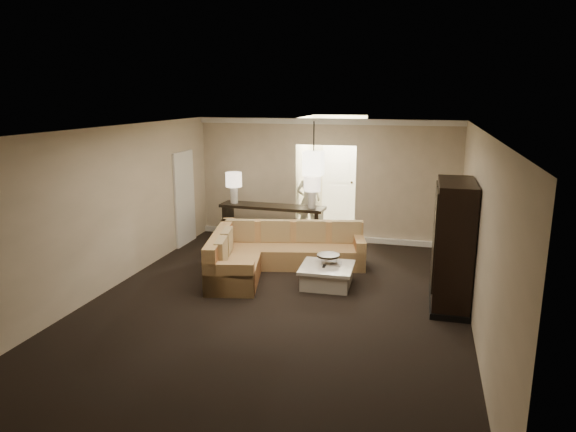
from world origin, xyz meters
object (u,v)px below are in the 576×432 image
(sectional_sofa, at_px, (273,253))
(coffee_table, at_px, (327,275))
(console_table, at_px, (272,221))
(person, at_px, (309,197))
(drink_table, at_px, (328,262))
(armoire, at_px, (452,247))

(sectional_sofa, height_order, coffee_table, sectional_sofa)
(console_table, height_order, person, person)
(person, bearing_deg, sectional_sofa, 66.21)
(drink_table, bearing_deg, console_table, 129.57)
(sectional_sofa, relative_size, coffee_table, 3.16)
(drink_table, xyz_separation_m, person, (-1.06, 3.10, 0.56))
(sectional_sofa, relative_size, person, 1.62)
(console_table, relative_size, drink_table, 4.62)
(armoire, xyz_separation_m, drink_table, (-2.08, 0.51, -0.60))
(armoire, xyz_separation_m, person, (-3.14, 3.61, -0.04))
(sectional_sofa, height_order, console_table, console_table)
(sectional_sofa, distance_m, drink_table, 1.19)
(console_table, bearing_deg, drink_table, -48.55)
(console_table, distance_m, person, 1.30)
(coffee_table, height_order, console_table, console_table)
(armoire, relative_size, person, 1.09)
(coffee_table, xyz_separation_m, armoire, (2.06, -0.31, 0.78))
(person, bearing_deg, drink_table, 86.68)
(drink_table, bearing_deg, sectional_sofa, 163.07)
(person, bearing_deg, console_table, 39.60)
(sectional_sofa, distance_m, coffee_table, 1.29)
(console_table, xyz_separation_m, drink_table, (1.65, -2.00, -0.17))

